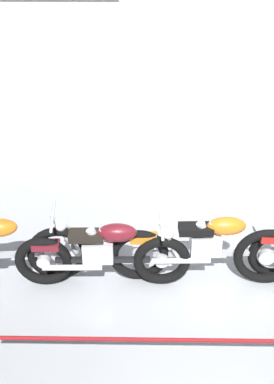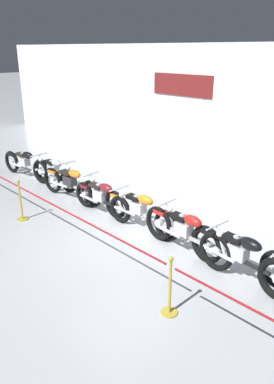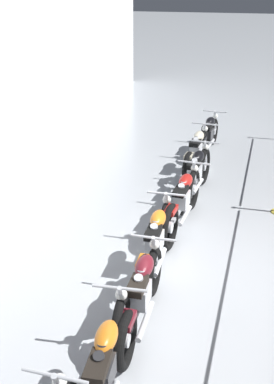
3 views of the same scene
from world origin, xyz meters
The scene contains 8 objects.
ground_plane centered at (0.00, 0.00, 0.00)m, with size 120.00×120.00×0.00m, color #B2B7BC.
motorcycle_orange_2 centered at (-2.75, 0.49, 0.48)m, with size 2.46×0.63×0.96m.
motorcycle_maroon_3 centered at (-1.36, 0.48, 0.45)m, with size 2.11×0.62×0.92m.
motorcycle_orange_4 centered at (-0.08, 0.60, 0.47)m, with size 2.42×0.62×0.94m.
motorcycle_red_5 centered at (1.40, 0.48, 0.49)m, with size 2.40×0.62×0.97m.
motorcycle_black_6 centered at (2.70, 0.47, 0.48)m, with size 2.36×0.62×0.97m.
motorcycle_cream_7 centered at (4.13, 0.67, 0.48)m, with size 2.34×0.62×0.95m.
motorcycle_black_8 centered at (5.51, 0.60, 0.46)m, with size 2.19×0.62×0.92m.
Camera 3 is at (-6.13, -0.80, 4.06)m, focal length 45.00 mm.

